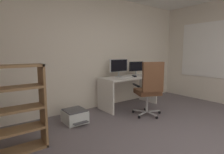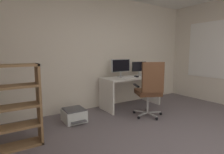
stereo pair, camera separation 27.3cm
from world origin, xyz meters
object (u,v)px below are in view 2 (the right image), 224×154
(monitor_main, at_px, (121,66))
(monitor_secondary, at_px, (139,67))
(office_chair, at_px, (150,88))
(computer_mouse, at_px, (136,76))
(printer, at_px, (74,115))
(keyboard, at_px, (128,77))
(desk, at_px, (131,85))

(monitor_main, relative_size, monitor_secondary, 1.38)
(monitor_secondary, bearing_deg, office_chair, -119.25)
(computer_mouse, bearing_deg, printer, 173.76)
(monitor_secondary, xyz_separation_m, keyboard, (-0.53, -0.22, -0.20))
(desk, bearing_deg, computer_mouse, -55.56)
(desk, height_order, printer, desk)
(keyboard, xyz_separation_m, printer, (-1.37, -0.08, -0.63))
(monitor_main, bearing_deg, office_chair, -86.31)
(desk, relative_size, monitor_main, 2.64)
(monitor_secondary, bearing_deg, keyboard, -157.17)
(printer, bearing_deg, keyboard, 3.17)
(monitor_main, bearing_deg, monitor_secondary, 0.01)
(office_chair, bearing_deg, monitor_main, 93.69)
(monitor_secondary, relative_size, keyboard, 1.17)
(keyboard, distance_m, computer_mouse, 0.24)
(desk, relative_size, office_chair, 1.25)
(monitor_main, bearing_deg, computer_mouse, -40.04)
(desk, height_order, keyboard, keyboard)
(computer_mouse, relative_size, printer, 0.20)
(keyboard, bearing_deg, desk, 31.53)
(monitor_secondary, height_order, printer, monitor_secondary)
(keyboard, bearing_deg, computer_mouse, -3.35)
(desk, distance_m, printer, 1.60)
(computer_mouse, height_order, printer, computer_mouse)
(keyboard, bearing_deg, monitor_secondary, 24.12)
(desk, distance_m, office_chair, 0.82)
(monitor_secondary, bearing_deg, computer_mouse, -140.57)
(monitor_main, xyz_separation_m, computer_mouse, (0.29, -0.24, -0.24))
(office_chair, relative_size, printer, 2.26)
(computer_mouse, bearing_deg, keyboard, 167.09)
(monitor_secondary, distance_m, printer, 2.10)
(desk, bearing_deg, monitor_secondary, 19.37)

